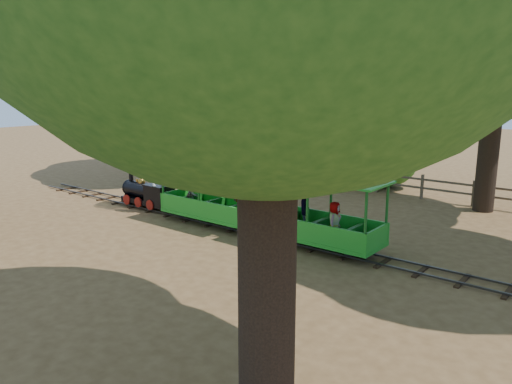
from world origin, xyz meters
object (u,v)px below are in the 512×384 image
Objects in this scene: carriage_front at (213,200)px; carriage_rear at (317,219)px; locomotive at (145,162)px; fence at (355,176)px.

carriage_front and carriage_rear have the same top height.
locomotive is 0.81× the size of carriage_rear.
carriage_front is 8.07m from fence.
carriage_front reaches higher than fence.
fence is at bearing 110.24° from carriage_rear.
carriage_front is 0.21× the size of fence.
locomotive reaches higher than carriage_rear.
locomotive reaches higher than carriage_front.
locomotive is at bearing 179.22° from carriage_front.
carriage_front is at bearing -97.70° from fence.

